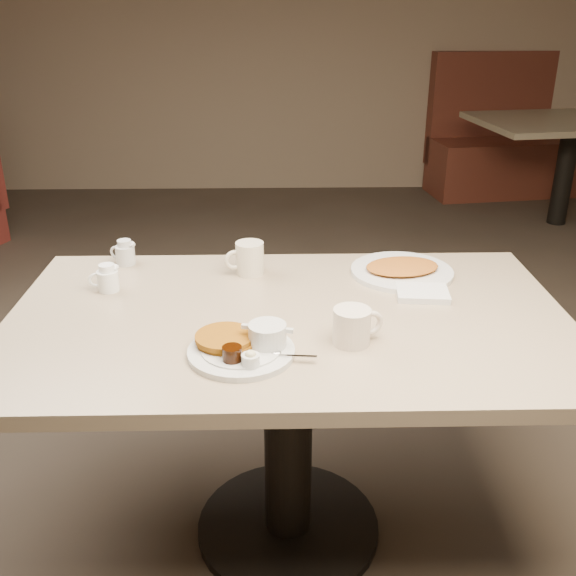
{
  "coord_description": "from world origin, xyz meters",
  "views": [
    {
      "loc": [
        -0.04,
        -1.58,
        1.53
      ],
      "look_at": [
        0.0,
        0.02,
        0.82
      ],
      "focal_mm": 41.14,
      "sensor_mm": 36.0,
      "label": 1
    }
  ],
  "objects_px": {
    "diner_table": "(288,370)",
    "hash_plate": "(402,270)",
    "coffee_mug_near": "(353,326)",
    "booth_back_right": "(514,145)",
    "main_plate": "(244,345)",
    "coffee_mug_far": "(249,258)",
    "creamer_left": "(107,279)",
    "creamer_right": "(125,253)"
  },
  "relations": [
    {
      "from": "diner_table",
      "to": "main_plate",
      "type": "bearing_deg",
      "value": -118.34
    },
    {
      "from": "diner_table",
      "to": "creamer_left",
      "type": "xyz_separation_m",
      "value": [
        -0.52,
        0.17,
        0.21
      ]
    },
    {
      "from": "coffee_mug_far",
      "to": "creamer_right",
      "type": "relative_size",
      "value": 1.48
    },
    {
      "from": "coffee_mug_far",
      "to": "creamer_right",
      "type": "distance_m",
      "value": 0.4
    },
    {
      "from": "hash_plate",
      "to": "booth_back_right",
      "type": "bearing_deg",
      "value": 65.69
    },
    {
      "from": "coffee_mug_far",
      "to": "booth_back_right",
      "type": "distance_m",
      "value": 4.06
    },
    {
      "from": "coffee_mug_far",
      "to": "hash_plate",
      "type": "bearing_deg",
      "value": -1.72
    },
    {
      "from": "diner_table",
      "to": "hash_plate",
      "type": "height_order",
      "value": "hash_plate"
    },
    {
      "from": "diner_table",
      "to": "main_plate",
      "type": "relative_size",
      "value": 4.55
    },
    {
      "from": "hash_plate",
      "to": "booth_back_right",
      "type": "height_order",
      "value": "booth_back_right"
    },
    {
      "from": "diner_table",
      "to": "booth_back_right",
      "type": "relative_size",
      "value": 0.89
    },
    {
      "from": "coffee_mug_near",
      "to": "diner_table",
      "type": "bearing_deg",
      "value": 134.67
    },
    {
      "from": "coffee_mug_far",
      "to": "creamer_left",
      "type": "height_order",
      "value": "coffee_mug_far"
    },
    {
      "from": "coffee_mug_far",
      "to": "hash_plate",
      "type": "relative_size",
      "value": 0.36
    },
    {
      "from": "creamer_left",
      "to": "coffee_mug_far",
      "type": "bearing_deg",
      "value": 16.1
    },
    {
      "from": "diner_table",
      "to": "coffee_mug_far",
      "type": "bearing_deg",
      "value": 111.29
    },
    {
      "from": "coffee_mug_near",
      "to": "booth_back_right",
      "type": "height_order",
      "value": "booth_back_right"
    },
    {
      "from": "coffee_mug_far",
      "to": "booth_back_right",
      "type": "bearing_deg",
      "value": 59.56
    },
    {
      "from": "main_plate",
      "to": "coffee_mug_far",
      "type": "relative_size",
      "value": 2.53
    },
    {
      "from": "main_plate",
      "to": "hash_plate",
      "type": "xyz_separation_m",
      "value": [
        0.46,
        0.48,
        -0.01
      ]
    },
    {
      "from": "diner_table",
      "to": "creamer_left",
      "type": "bearing_deg",
      "value": 161.44
    },
    {
      "from": "main_plate",
      "to": "booth_back_right",
      "type": "bearing_deg",
      "value": 62.79
    },
    {
      "from": "creamer_right",
      "to": "coffee_mug_far",
      "type": "bearing_deg",
      "value": -12.68
    },
    {
      "from": "coffee_mug_far",
      "to": "creamer_right",
      "type": "height_order",
      "value": "coffee_mug_far"
    },
    {
      "from": "coffee_mug_near",
      "to": "creamer_right",
      "type": "distance_m",
      "value": 0.85
    },
    {
      "from": "main_plate",
      "to": "booth_back_right",
      "type": "distance_m",
      "value": 4.48
    },
    {
      "from": "coffee_mug_near",
      "to": "creamer_left",
      "type": "bearing_deg",
      "value": 153.84
    },
    {
      "from": "coffee_mug_near",
      "to": "coffee_mug_far",
      "type": "relative_size",
      "value": 1.08
    },
    {
      "from": "hash_plate",
      "to": "coffee_mug_far",
      "type": "bearing_deg",
      "value": 178.28
    },
    {
      "from": "coffee_mug_near",
      "to": "hash_plate",
      "type": "distance_m",
      "value": 0.48
    },
    {
      "from": "main_plate",
      "to": "hash_plate",
      "type": "distance_m",
      "value": 0.67
    },
    {
      "from": "diner_table",
      "to": "creamer_right",
      "type": "distance_m",
      "value": 0.66
    },
    {
      "from": "main_plate",
      "to": "creamer_left",
      "type": "bearing_deg",
      "value": 137.15
    },
    {
      "from": "diner_table",
      "to": "booth_back_right",
      "type": "height_order",
      "value": "booth_back_right"
    },
    {
      "from": "coffee_mug_far",
      "to": "creamer_left",
      "type": "xyz_separation_m",
      "value": [
        -0.4,
        -0.12,
        -0.01
      ]
    },
    {
      "from": "hash_plate",
      "to": "creamer_left",
      "type": "bearing_deg",
      "value": -173.3
    },
    {
      "from": "diner_table",
      "to": "hash_plate",
      "type": "distance_m",
      "value": 0.48
    },
    {
      "from": "creamer_right",
      "to": "hash_plate",
      "type": "height_order",
      "value": "creamer_right"
    },
    {
      "from": "creamer_right",
      "to": "booth_back_right",
      "type": "distance_m",
      "value": 4.2
    },
    {
      "from": "main_plate",
      "to": "creamer_right",
      "type": "distance_m",
      "value": 0.7
    },
    {
      "from": "coffee_mug_far",
      "to": "hash_plate",
      "type": "xyz_separation_m",
      "value": [
        0.47,
        -0.01,
        -0.04
      ]
    },
    {
      "from": "coffee_mug_near",
      "to": "creamer_left",
      "type": "height_order",
      "value": "coffee_mug_near"
    }
  ]
}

